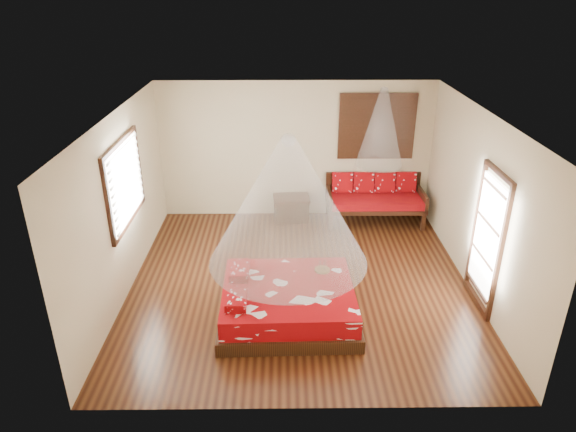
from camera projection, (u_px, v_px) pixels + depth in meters
name	position (u px, v px, depth m)	size (l,w,h in m)	color
room	(301.00, 205.00, 7.89)	(5.54, 5.54, 2.84)	black
bed	(287.00, 302.00, 7.53)	(2.03, 1.84, 0.63)	black
daybed	(375.00, 197.00, 10.45)	(1.95, 0.87, 0.98)	black
storage_chest	(291.00, 208.00, 10.60)	(0.77, 0.58, 0.50)	black
shutter_panel	(377.00, 126.00, 10.17)	(1.52, 0.06, 1.32)	black
window_left	(125.00, 182.00, 7.92)	(0.10, 1.74, 1.34)	black
glazed_door	(487.00, 241.00, 7.52)	(0.08, 1.02, 2.16)	black
wine_tray	(322.00, 268.00, 7.82)	(0.24, 0.24, 0.19)	brown
mosquito_net_main	(288.00, 202.00, 6.86)	(2.22, 2.22, 1.80)	white
mosquito_net_daybed	(381.00, 128.00, 9.70)	(0.91, 0.91, 1.50)	white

